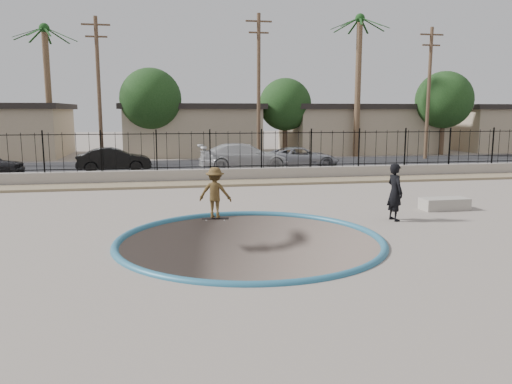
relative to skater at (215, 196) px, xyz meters
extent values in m
cube|color=gray|center=(0.64, 10.40, -1.88)|extent=(120.00, 120.00, 2.20)
torus|color=#296786|center=(0.64, -2.60, -0.78)|extent=(7.04, 7.04, 0.20)
cube|color=#988964|center=(0.64, 7.60, -0.72)|extent=(42.00, 1.60, 0.11)
cube|color=gray|center=(0.64, 8.70, -0.48)|extent=(42.00, 0.45, 0.60)
cube|color=black|center=(0.64, 8.70, -0.06)|extent=(40.00, 0.04, 0.03)
cube|color=black|center=(0.64, 8.70, 1.52)|extent=(40.00, 0.04, 0.04)
cube|color=black|center=(0.64, 15.40, -0.76)|extent=(90.00, 8.00, 0.04)
cube|color=tan|center=(0.64, 24.90, 0.97)|extent=(10.00, 8.00, 3.50)
cube|color=black|center=(0.64, 24.90, 2.92)|extent=(10.60, 8.60, 0.40)
cube|color=tan|center=(14.64, 24.90, 0.97)|extent=(12.00, 8.00, 3.50)
cube|color=black|center=(14.64, 24.90, 2.92)|extent=(12.60, 8.60, 0.40)
cube|color=tan|center=(28.64, 24.90, 0.97)|extent=(11.00, 8.00, 3.50)
cube|color=black|center=(28.64, 24.90, 2.92)|extent=(11.60, 8.60, 0.40)
cylinder|color=brown|center=(-9.36, 22.40, 3.72)|extent=(0.44, 0.44, 9.00)
sphere|color=#184116|center=(-9.36, 22.40, 8.17)|extent=(0.70, 0.70, 0.70)
cylinder|color=brown|center=(12.64, 20.40, 4.22)|extent=(0.44, 0.44, 10.00)
sphere|color=#184116|center=(12.64, 20.40, 9.17)|extent=(0.70, 0.70, 0.70)
cylinder|color=#473323|center=(-5.36, 17.40, 3.72)|extent=(0.24, 0.24, 9.00)
cube|color=#473323|center=(-5.36, 17.40, 7.72)|extent=(1.70, 0.10, 0.10)
cube|color=#473323|center=(-5.36, 17.40, 7.02)|extent=(1.30, 0.10, 0.10)
cylinder|color=#473323|center=(4.64, 17.40, 3.97)|extent=(0.24, 0.24, 9.50)
cube|color=#473323|center=(4.64, 17.40, 8.22)|extent=(1.70, 0.10, 0.10)
cube|color=#473323|center=(4.64, 17.40, 7.52)|extent=(1.30, 0.10, 0.10)
cylinder|color=#473323|center=(16.64, 17.40, 3.72)|extent=(0.24, 0.24, 9.00)
cube|color=#473323|center=(16.64, 17.40, 7.72)|extent=(1.70, 0.10, 0.10)
cube|color=#473323|center=(16.64, 17.40, 7.02)|extent=(1.30, 0.10, 0.10)
cylinder|color=#473323|center=(-2.36, 21.40, 0.72)|extent=(0.34, 0.34, 3.00)
sphere|color=#143311|center=(-2.36, 21.40, 3.42)|extent=(4.32, 4.32, 4.32)
cylinder|color=#473323|center=(7.64, 22.40, 0.60)|extent=(0.34, 0.34, 2.75)
sphere|color=#143311|center=(7.64, 22.40, 3.07)|extent=(3.96, 3.96, 3.96)
cylinder|color=#473323|center=(19.64, 20.40, 0.72)|extent=(0.34, 0.34, 3.00)
sphere|color=#143311|center=(19.64, 20.40, 3.42)|extent=(4.32, 4.32, 4.32)
imported|color=brown|center=(0.00, 0.00, 0.00)|extent=(1.14, 0.86, 1.55)
cube|color=black|center=(0.00, 0.00, -0.72)|extent=(0.84, 0.34, 0.02)
cylinder|color=silver|center=(-0.29, -0.03, -0.75)|extent=(0.06, 0.04, 0.05)
cylinder|color=silver|center=(-0.26, 0.12, -0.75)|extent=(0.06, 0.04, 0.05)
cylinder|color=silver|center=(0.26, -0.12, -0.75)|extent=(0.06, 0.04, 0.05)
cylinder|color=silver|center=(0.29, 0.03, -0.75)|extent=(0.06, 0.04, 0.05)
imported|color=black|center=(5.44, -0.98, 0.11)|extent=(0.51, 0.70, 1.77)
cube|color=#9E978C|center=(7.92, 0.31, -0.58)|extent=(1.60, 0.71, 0.40)
imported|color=black|center=(-4.26, 13.40, -0.08)|extent=(4.11, 1.77, 1.31)
imported|color=#BBBCBE|center=(2.98, 12.94, 0.01)|extent=(5.22, 2.24, 1.50)
imported|color=#95969D|center=(6.40, 13.22, -0.12)|extent=(4.50, 2.19, 1.23)
camera|label=1|loc=(-1.49, -15.06, 2.56)|focal=35.00mm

